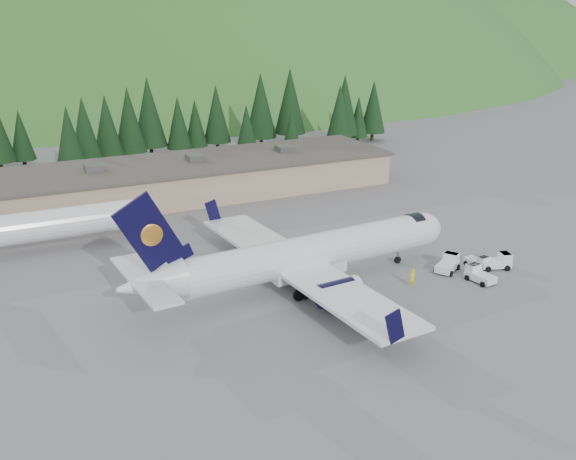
% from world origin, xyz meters
% --- Properties ---
extents(ground, '(600.00, 600.00, 0.00)m').
position_xyz_m(ground, '(0.00, 0.00, 0.00)').
color(ground, slate).
extents(airliner, '(37.19, 34.90, 12.34)m').
position_xyz_m(airliner, '(-1.08, -0.08, 3.29)').
color(airliner, white).
rests_on(airliner, ground).
extents(second_airliner, '(27.50, 11.00, 10.05)m').
position_xyz_m(second_airliner, '(-24.92, 22.00, 3.32)').
color(second_airliner, white).
rests_on(second_airliner, ground).
extents(baggage_tug_a, '(3.69, 3.16, 1.76)m').
position_xyz_m(baggage_tug_a, '(14.83, -3.34, 0.79)').
color(baggage_tug_a, white).
rests_on(baggage_tug_a, ground).
extents(baggage_tug_b, '(3.64, 2.79, 1.75)m').
position_xyz_m(baggage_tug_b, '(20.10, -5.22, 0.78)').
color(baggage_tug_b, white).
rests_on(baggage_tug_b, ground).
extents(baggage_tug_c, '(2.21, 3.29, 1.66)m').
position_xyz_m(baggage_tug_c, '(15.78, -7.01, 0.74)').
color(baggage_tug_c, white).
rests_on(baggage_tug_c, ground).
extents(terminal_building, '(71.00, 17.00, 6.10)m').
position_xyz_m(terminal_building, '(-5.01, 38.00, 2.62)').
color(terminal_building, tan).
rests_on(terminal_building, ground).
extents(baggage_tug_d, '(1.90, 2.80, 1.41)m').
position_xyz_m(baggage_tug_d, '(18.44, -4.04, 0.63)').
color(baggage_tug_d, white).
rests_on(baggage_tug_d, ground).
extents(ramp_worker, '(0.75, 0.54, 1.92)m').
position_xyz_m(ramp_worker, '(8.71, -5.12, 0.96)').
color(ramp_worker, '#EDFE07').
rests_on(ramp_worker, ground).
extents(tree_line, '(112.48, 18.15, 14.36)m').
position_xyz_m(tree_line, '(-7.25, 62.04, 7.74)').
color(tree_line, black).
rests_on(tree_line, ground).
extents(hills, '(614.00, 330.00, 300.00)m').
position_xyz_m(hills, '(53.34, 207.38, -82.80)').
color(hills, '#23571A').
rests_on(hills, ground).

